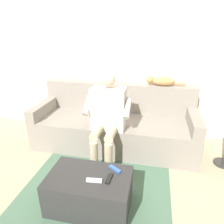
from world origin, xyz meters
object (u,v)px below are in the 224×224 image
at_px(remote_white, 94,180).
at_px(remote_blue, 115,169).
at_px(couch, 115,125).
at_px(cat_on_backrest, 161,81).
at_px(coffee_table, 90,191).
at_px(person_solo_seated, 107,114).
at_px(remote_black, 109,178).

relative_size(remote_white, remote_blue, 1.03).
distance_m(couch, cat_on_backrest, 0.96).
xyz_separation_m(coffee_table, remote_blue, (-0.23, -0.14, 0.20)).
xyz_separation_m(person_solo_seated, remote_black, (-0.21, 0.84, -0.29)).
relative_size(coffee_table, remote_white, 5.46).
bearing_deg(remote_black, cat_on_backrest, -11.24).
distance_m(cat_on_backrest, remote_blue, 1.58).
height_order(couch, remote_black, couch).
relative_size(couch, remote_black, 17.11).
height_order(person_solo_seated, remote_white, person_solo_seated).
bearing_deg(remote_blue, remote_white, -93.95).
distance_m(cat_on_backrest, remote_black, 1.72).
height_order(coffee_table, remote_blue, remote_blue).
bearing_deg(remote_black, remote_blue, -6.58).
distance_m(person_solo_seated, remote_blue, 0.79).
bearing_deg(remote_blue, couch, 135.46).
xyz_separation_m(cat_on_backrest, remote_blue, (0.41, 1.41, -0.58)).
distance_m(remote_white, remote_blue, 0.26).
height_order(person_solo_seated, remote_black, person_solo_seated).
bearing_deg(person_solo_seated, remote_white, 95.28).
xyz_separation_m(coffee_table, cat_on_backrest, (-0.64, -1.56, 0.78)).
distance_m(couch, coffee_table, 1.27).
distance_m(couch, remote_blue, 1.15).
bearing_deg(person_solo_seated, couch, -91.53).
distance_m(couch, person_solo_seated, 0.56).
bearing_deg(person_solo_seated, remote_blue, 109.12).
height_order(person_solo_seated, cat_on_backrest, person_solo_seated).
distance_m(coffee_table, remote_blue, 0.34).
bearing_deg(cat_on_backrest, remote_blue, 73.74).
xyz_separation_m(person_solo_seated, cat_on_backrest, (-0.65, -0.72, 0.29)).
height_order(coffee_table, remote_black, remote_black).
bearing_deg(person_solo_seated, coffee_table, 90.78).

